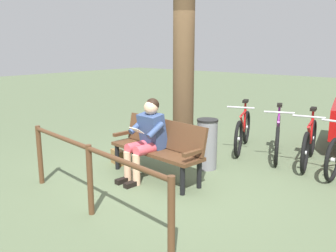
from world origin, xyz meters
TOP-DOWN VIEW (x-y plane):
  - ground_plane at (0.00, 0.00)m, footprint 40.00×40.00m
  - bench at (0.20, 0.00)m, footprint 1.64×0.65m
  - person_reading at (0.30, 0.16)m, footprint 0.52×0.79m
  - handbag at (1.13, -0.02)m, footprint 0.33×0.22m
  - tree_trunk at (0.50, -0.99)m, footprint 0.36×0.36m
  - litter_bin at (-0.15, -0.77)m, footprint 0.34×0.34m
  - bicycle_green at (-1.34, -2.06)m, footprint 0.52×1.66m
  - bicycle_blue at (-0.77, -2.10)m, footprint 0.72×1.58m
  - bicycle_silver at (-0.07, -2.13)m, footprint 0.67×1.61m
  - railing_fence at (-0.00, 1.46)m, footprint 2.77×0.42m

SIDE VIEW (x-z plane):
  - ground_plane at x=0.00m, z-range 0.00..0.00m
  - handbag at x=1.13m, z-range 0.00..0.24m
  - bicycle_green at x=-1.34m, z-range -0.11..0.83m
  - bicycle_blue at x=-0.77m, z-range -0.11..0.83m
  - bicycle_silver at x=-0.07m, z-range -0.11..0.83m
  - litter_bin at x=-0.15m, z-range 0.00..0.82m
  - bench at x=0.20m, z-range 0.07..0.94m
  - railing_fence at x=0.00m, z-range 0.16..1.01m
  - person_reading at x=0.30m, z-range 0.06..1.27m
  - tree_trunk at x=0.50m, z-range 0.00..3.77m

